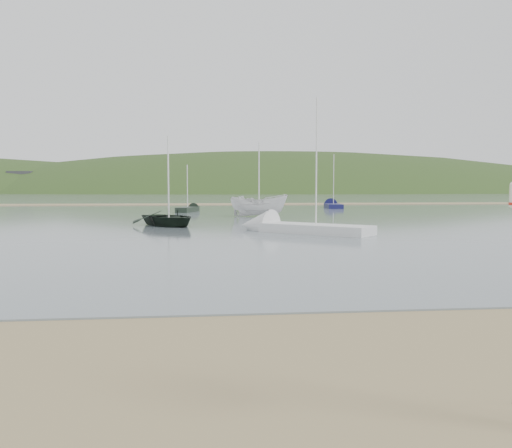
{
  "coord_description": "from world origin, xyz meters",
  "views": [
    {
      "loc": [
        0.95,
        -6.77,
        2.62
      ],
      "look_at": [
        1.79,
        1.0,
        2.07
      ],
      "focal_mm": 38.0,
      "sensor_mm": 36.0,
      "label": 1
    }
  ],
  "objects": [
    {
      "name": "far_cottages",
      "position": [
        3.0,
        196.0,
        4.0
      ],
      "size": [
        294.4,
        6.3,
        8.0
      ],
      "color": "silver",
      "rests_on": "ground"
    },
    {
      "name": "water",
      "position": [
        0.0,
        132.0,
        0.02
      ],
      "size": [
        560.0,
        256.0,
        0.04
      ],
      "primitive_type": "cube",
      "color": "slate",
      "rests_on": "ground"
    },
    {
      "name": "hill_ridge",
      "position": [
        18.52,
        235.0,
        -19.7
      ],
      "size": [
        620.0,
        180.0,
        80.0
      ],
      "color": "#243A18",
      "rests_on": "ground"
    },
    {
      "name": "sailboat_blue_far",
      "position": [
        17.22,
        57.94,
        0.3
      ],
      "size": [
        2.55,
        7.16,
        6.96
      ],
      "color": "#141647",
      "rests_on": "ground"
    },
    {
      "name": "boat_white",
      "position": [
        6.14,
        38.96,
        2.48
      ],
      "size": [
        2.07,
        2.02,
        4.88
      ],
      "primitive_type": "imported",
      "rotation": [
        0.0,
        0.0,
        1.47
      ],
      "color": "silver",
      "rests_on": "water"
    },
    {
      "name": "sailboat_white_near",
      "position": [
        5.62,
        23.72,
        0.3
      ],
      "size": [
        7.5,
        6.93,
        8.13
      ],
      "color": "silver",
      "rests_on": "ground"
    },
    {
      "name": "boat_dark",
      "position": [
        -0.92,
        28.68,
        2.53
      ],
      "size": [
        3.54,
        2.81,
        4.98
      ],
      "primitive_type": "imported",
      "rotation": [
        0.0,
        0.0,
        0.58
      ],
      "color": "black",
      "rests_on": "water"
    },
    {
      "name": "sailboat_dark_mid",
      "position": [
        0.31,
        48.85,
        0.3
      ],
      "size": [
        2.81,
        5.16,
        5.08
      ],
      "color": "black",
      "rests_on": "ground"
    },
    {
      "name": "sandbar",
      "position": [
        0.0,
        70.0,
        0.07
      ],
      "size": [
        560.0,
        7.0,
        0.07
      ],
      "primitive_type": "cube",
      "color": "#8C7851",
      "rests_on": "water"
    },
    {
      "name": "ground",
      "position": [
        0.0,
        0.0,
        0.0
      ],
      "size": [
        560.0,
        560.0,
        0.0
      ],
      "primitive_type": "plane",
      "color": "#8C7851",
      "rests_on": "ground"
    }
  ]
}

